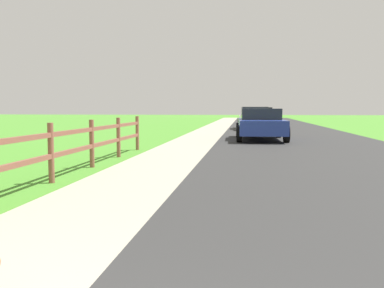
% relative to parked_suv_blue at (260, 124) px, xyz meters
% --- Properties ---
extents(ground_plane, '(120.00, 120.00, 0.00)m').
position_rel_parked_suv_blue_xyz_m(ground_plane, '(-1.84, 7.11, -0.71)').
color(ground_plane, '#498D2C').
extents(road_asphalt, '(7.00, 66.00, 0.01)m').
position_rel_parked_suv_blue_xyz_m(road_asphalt, '(1.66, 9.11, -0.71)').
color(road_asphalt, '#2E2E2E').
rests_on(road_asphalt, ground).
extents(curb_concrete, '(6.00, 66.00, 0.01)m').
position_rel_parked_suv_blue_xyz_m(curb_concrete, '(-4.84, 9.11, -0.71)').
color(curb_concrete, '#A8A28D').
rests_on(curb_concrete, ground).
extents(grass_verge, '(5.00, 66.00, 0.00)m').
position_rel_parked_suv_blue_xyz_m(grass_verge, '(-6.34, 9.11, -0.71)').
color(grass_verge, '#498D2C').
rests_on(grass_verge, ground).
extents(rail_fence, '(0.11, 12.59, 1.13)m').
position_rel_parked_suv_blue_xyz_m(rail_fence, '(-4.23, -11.52, -0.06)').
color(rail_fence, brown).
rests_on(rail_fence, ground).
extents(parked_suv_blue, '(2.24, 4.83, 1.38)m').
position_rel_parked_suv_blue_xyz_m(parked_suv_blue, '(0.00, 0.00, 0.00)').
color(parked_suv_blue, navy).
rests_on(parked_suv_blue, ground).
extents(parked_car_white, '(2.24, 4.92, 1.48)m').
position_rel_parked_suv_blue_xyz_m(parked_car_white, '(-0.11, 9.26, 0.04)').
color(parked_car_white, white).
rests_on(parked_car_white, ground).
extents(parked_car_black, '(2.37, 4.57, 1.46)m').
position_rel_parked_suv_blue_xyz_m(parked_car_black, '(0.63, 18.17, 0.03)').
color(parked_car_black, black).
rests_on(parked_car_black, ground).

